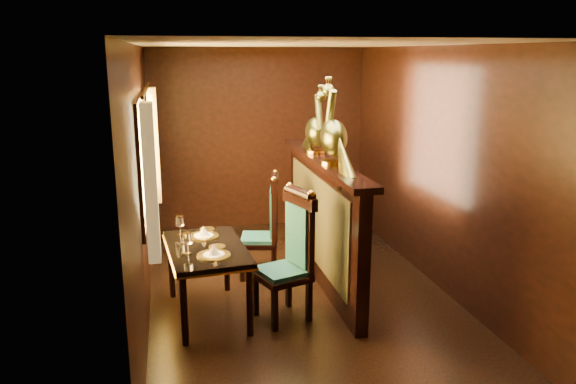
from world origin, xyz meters
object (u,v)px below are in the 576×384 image
chair_right (268,223)px  chair_left (293,250)px  peacock_left (334,122)px  peacock_right (316,119)px  dining_table (206,253)px

chair_right → chair_left: bearing=-74.7°
peacock_left → chair_left: bearing=-141.0°
peacock_left → peacock_right: 0.66m
chair_left → peacock_right: peacock_right is taller
peacock_left → peacock_right: peacock_left is taller
dining_table → peacock_left: size_ratio=1.45×
chair_right → peacock_right: 1.25m
chair_left → peacock_left: 1.30m
chair_left → peacock_right: bearing=46.1°
chair_left → peacock_left: bearing=20.1°
peacock_left → peacock_right: size_ratio=1.13×
chair_left → peacock_right: (0.49, 1.06, 1.08)m
dining_table → chair_left: chair_left is taller
dining_table → chair_right: chair_right is taller
chair_left → chair_right: chair_left is taller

